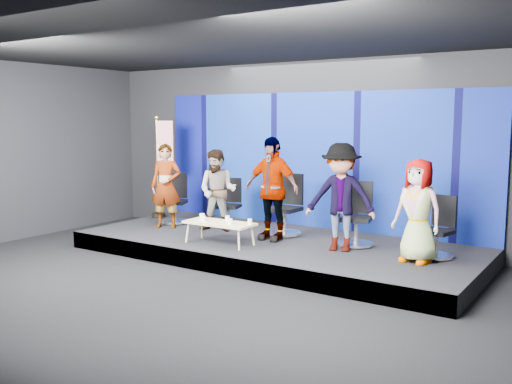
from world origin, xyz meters
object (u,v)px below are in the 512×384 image
panelist_a (166,186)px  mug_a (202,216)px  panelist_c (271,189)px  chair_a (175,207)px  chair_d (357,225)px  chair_e (438,237)px  mug_d (230,221)px  panelist_b (218,191)px  chair_c (286,215)px  panelist_e (418,211)px  mug_c (227,218)px  coffee_table (219,224)px  panelist_d (341,197)px  flag_stand (162,164)px  mug_e (250,222)px  mug_b (203,219)px  chair_b (229,211)px

panelist_a → mug_a: size_ratio=15.74×
panelist_c → chair_a: bearing=174.8°
chair_d → chair_e: size_ratio=1.13×
chair_d → mug_d: bearing=-156.4°
panelist_b → mug_d: panelist_b is taller
chair_c → mug_d: size_ratio=11.64×
chair_c → panelist_e: size_ratio=0.73×
chair_d → mug_c: (-1.91, -1.04, 0.07)m
chair_c → mug_c: chair_c is taller
chair_e → coffee_table: bearing=-150.1°
panelist_d → flag_stand: (-4.46, 0.71, 0.29)m
chair_c → panelist_b: bearing=-159.6°
panelist_c → mug_e: panelist_c is taller
panelist_a → chair_c: panelist_a is taller
panelist_a → mug_e: (2.28, -0.48, -0.39)m
panelist_c → flag_stand: 3.18m
chair_c → chair_d: bearing=-2.7°
mug_c → flag_stand: flag_stand is taller
mug_e → mug_b: bearing=-163.8°
mug_d → mug_e: bearing=33.0°
chair_a → chair_b: chair_a is taller
panelist_e → coffee_table: (-3.16, -0.63, -0.42)m
chair_a → mug_c: 2.20m
panelist_e → mug_e: size_ratio=17.01×
flag_stand → panelist_a: bearing=-72.7°
mug_d → chair_a: bearing=152.9°
mug_b → mug_c: 0.41m
mug_d → mug_a: bearing=171.5°
mug_a → mug_e: size_ratio=1.15×
chair_a → panelist_d: size_ratio=0.58×
panelist_c → mug_c: size_ratio=19.33×
panelist_b → panelist_e: 3.85m
chair_a → mug_a: (1.53, -1.03, 0.10)m
mug_d → panelist_d: bearing=24.8°
chair_b → mug_e: bearing=-59.9°
mug_a → chair_b: bearing=106.4°
mug_d → chair_b: bearing=126.7°
panelist_d → coffee_table: 2.08m
chair_a → mug_b: size_ratio=10.28×
coffee_table → mug_b: mug_b is taller
panelist_a → flag_stand: 1.20m
panelist_c → flag_stand: flag_stand is taller
coffee_table → mug_a: 0.41m
panelist_e → mug_d: bearing=-154.8°
panelist_c → mug_a: 1.29m
panelist_a → flag_stand: (-0.82, 0.80, 0.34)m
panelist_b → mug_d: bearing=-61.1°
chair_c → flag_stand: (-3.11, 0.11, 0.78)m
chair_c → mug_a: (-0.95, -1.25, 0.06)m
mug_b → flag_stand: size_ratio=0.04×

